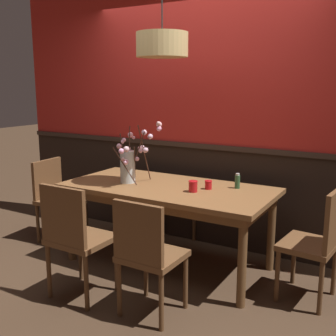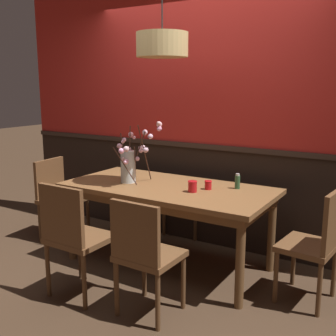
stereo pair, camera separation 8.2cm
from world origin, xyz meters
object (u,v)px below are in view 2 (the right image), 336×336
Objects in this scene: vase_with_blossoms at (130,162)px; condiment_bottle at (237,182)px; chair_head_west_end at (58,194)px; candle_holder_nearer_edge at (192,186)px; chair_near_side_right at (144,252)px; chair_far_side_left at (189,188)px; candle_holder_nearer_center at (208,185)px; chair_head_east_end at (317,240)px; dining_table at (168,195)px; chair_near_side_left at (74,234)px; pendant_lamp at (162,45)px.

vase_with_blossoms is 4.31× the size of condiment_bottle.
chair_head_west_end is 8.92× the size of candle_holder_nearer_edge.
chair_near_side_right is 0.98× the size of chair_far_side_left.
chair_far_side_left reaches higher than candle_holder_nearer_center.
chair_head_east_end is 11.50× the size of candle_holder_nearer_center.
condiment_bottle is (-0.76, 0.24, 0.32)m from chair_head_east_end.
chair_near_side_right is at bearing -71.07° from chair_far_side_left.
chair_head_east_end is (1.01, 0.85, 0.01)m from chair_near_side_right.
chair_head_west_end is 0.96× the size of chair_head_east_end.
chair_head_west_end is (-1.72, 0.82, -0.00)m from chair_near_side_right.
vase_with_blossoms is 7.37× the size of candle_holder_nearer_center.
candle_holder_nearer_edge reaches higher than dining_table.
chair_head_east_end is at bearing 2.33° from vase_with_blossoms.
dining_table is 2.18× the size of chair_head_west_end.
chair_near_side_right is at bearing -139.79° from chair_head_east_end.
chair_near_side_right is 0.98m from candle_holder_nearer_center.
candle_holder_nearer_edge is at bearing -132.31° from condiment_bottle.
chair_near_side_right is 1.90m from chair_head_west_end.
condiment_bottle is at bearing 17.83° from vase_with_blossoms.
dining_table is 19.45× the size of candle_holder_nearer_edge.
chair_near_side_left is at bearing -174.90° from chair_near_side_right.
chair_head_east_end is at bearing 0.14° from dining_table.
chair_far_side_left is at bearing 150.83° from chair_head_east_end.
chair_head_west_end is 1.79m from candle_holder_nearer_center.
vase_with_blossoms is (1.02, -0.03, 0.46)m from chair_head_west_end.
chair_near_side_right is at bearing -103.03° from condiment_bottle.
pendant_lamp is (-0.63, -0.25, 1.18)m from condiment_bottle.
candle_holder_nearer_edge is at bearing -1.35° from chair_head_west_end.
vase_with_blossoms is at bearing -170.00° from dining_table.
condiment_bottle reaches higher than candle_holder_nearer_center.
pendant_lamp is (1.34, 0.02, 1.51)m from chair_head_west_end.
vase_with_blossoms is at bearing -177.67° from chair_head_east_end.
chair_head_west_end is at bearing -176.36° from candle_holder_nearer_center.
vase_with_blossoms reaches higher than chair_near_side_right.
chair_far_side_left is 1.04× the size of chair_head_west_end.
chair_far_side_left is at bearing 103.82° from pendant_lamp.
chair_near_side_left is 0.94m from vase_with_blossoms.
candle_holder_nearer_center is at bearing 55.54° from chair_near_side_left.
chair_head_west_end is 1.71m from candle_holder_nearer_edge.
vase_with_blossoms reaches higher than candle_holder_nearer_edge.
dining_table is 1.40m from chair_head_west_end.
vase_with_blossoms is 1.10m from pendant_lamp.
pendant_lamp reaches higher than chair_far_side_left.
candle_holder_nearer_edge reaches higher than candle_holder_nearer_center.
condiment_bottle reaches higher than chair_head_west_end.
vase_with_blossoms reaches higher than candle_holder_nearer_center.
chair_head_east_end is at bearing 0.68° from pendant_lamp.
dining_table is at bearing 1.35° from chair_head_west_end.
chair_near_side_right is 1.15m from vase_with_blossoms.
vase_with_blossoms reaches higher than chair_far_side_left.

